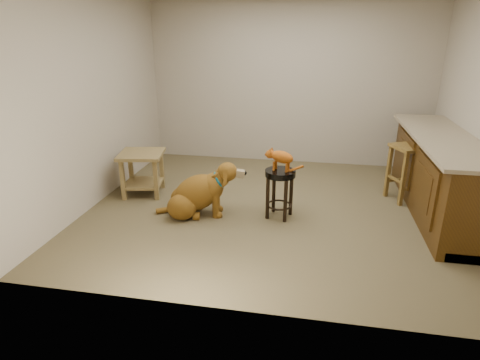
% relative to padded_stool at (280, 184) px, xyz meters
% --- Properties ---
extents(floor, '(4.50, 4.00, 0.01)m').
position_rel_padded_stool_xyz_m(floor, '(-0.08, 0.22, -0.41)').
color(floor, brown).
rests_on(floor, ground).
extents(room_shell, '(4.54, 4.04, 2.62)m').
position_rel_padded_stool_xyz_m(room_shell, '(-0.08, 0.22, 1.26)').
color(room_shell, '#A59985').
rests_on(room_shell, ground).
extents(cabinet_run, '(0.70, 2.56, 0.94)m').
position_rel_padded_stool_xyz_m(cabinet_run, '(1.86, 0.52, 0.03)').
color(cabinet_run, '#41280B').
rests_on(cabinet_run, ground).
extents(padded_stool, '(0.36, 0.36, 0.58)m').
position_rel_padded_stool_xyz_m(padded_stool, '(0.00, 0.00, 0.00)').
color(padded_stool, black).
rests_on(padded_stool, ground).
extents(wood_stool, '(0.52, 0.52, 0.73)m').
position_rel_padded_stool_xyz_m(wood_stool, '(1.56, 0.81, -0.03)').
color(wood_stool, brown).
rests_on(wood_stool, ground).
extents(side_table, '(0.65, 0.65, 0.58)m').
position_rel_padded_stool_xyz_m(side_table, '(-1.87, 0.39, -0.03)').
color(side_table, olive).
rests_on(side_table, ground).
extents(golden_retriever, '(1.09, 0.59, 0.70)m').
position_rel_padded_stool_xyz_m(golden_retriever, '(-0.96, -0.11, -0.15)').
color(golden_retriever, brown).
rests_on(golden_retriever, ground).
extents(tabby_kitten, '(0.46, 0.19, 0.28)m').
position_rel_padded_stool_xyz_m(tabby_kitten, '(-0.01, 0.00, 0.32)').
color(tabby_kitten, '#95450E').
rests_on(tabby_kitten, padded_stool).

